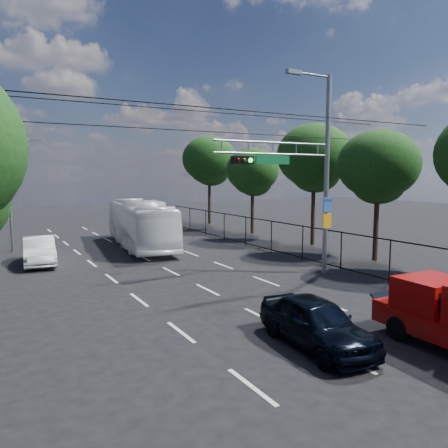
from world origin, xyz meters
TOP-DOWN VIEW (x-y plane):
  - ground at (0.00, 0.00)m, footprint 120.00×120.00m
  - lane_markings at (-0.00, 14.00)m, footprint 6.12×38.00m
  - signal_mast at (5.28, 7.99)m, footprint 6.43×0.39m
  - streetlight_left at (-6.33, 22.00)m, footprint 2.09×0.22m
  - utility_wires at (0.00, 8.83)m, footprint 22.00×5.04m
  - fence_right at (7.60, 12.17)m, footprint 0.06×34.03m
  - tree_right_b at (11.22, 9.02)m, footprint 4.50×4.50m
  - tree_right_c at (11.82, 15.02)m, footprint 5.10×5.10m
  - tree_right_d at (11.42, 22.02)m, footprint 4.32×4.32m
  - tree_right_e at (11.62, 30.02)m, footprint 5.28×5.28m
  - navy_hatchback at (-0.13, 1.08)m, footprint 2.01×4.27m
  - white_bus at (1.16, 20.07)m, footprint 4.01×11.41m
  - white_van at (-5.50, 17.21)m, footprint 1.94×4.59m

SIDE VIEW (x-z plane):
  - ground at x=0.00m, z-range 0.00..0.00m
  - lane_markings at x=0.00m, z-range 0.00..0.01m
  - navy_hatchback at x=-0.13m, z-range 0.00..1.41m
  - white_van at x=-5.50m, z-range 0.00..1.48m
  - fence_right at x=7.60m, z-range 0.03..2.03m
  - white_bus at x=1.16m, z-range 0.00..3.11m
  - streetlight_left at x=-6.33m, z-range 0.40..7.48m
  - tree_right_d at x=11.42m, z-range 1.34..8.36m
  - tree_right_b at x=11.22m, z-range 1.40..8.71m
  - signal_mast at x=5.28m, z-range 0.49..9.99m
  - tree_right_c at x=11.82m, z-range 1.59..9.88m
  - tree_right_e at x=11.62m, z-range 1.65..10.23m
  - utility_wires at x=0.00m, z-range 6.86..7.60m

